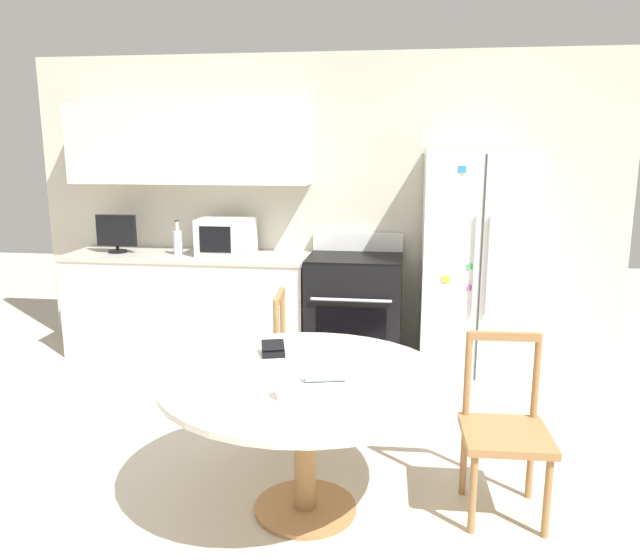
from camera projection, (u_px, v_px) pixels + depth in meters
ground_plane at (255, 502)px, 3.25m from camera, size 14.00×14.00×0.00m
back_wall at (288, 190)px, 5.50m from camera, size 5.20×0.44×2.60m
kitchen_counter at (190, 304)px, 5.53m from camera, size 2.13×0.64×0.90m
refrigerator at (475, 263)px, 5.03m from camera, size 0.85×0.76×1.80m
oven_range at (354, 309)px, 5.30m from camera, size 0.79×0.68×1.08m
microwave at (226, 236)px, 5.38m from camera, size 0.46×0.38×0.32m
countertop_tv at (116, 232)px, 5.48m from camera, size 0.35×0.16×0.33m
counter_bottle at (178, 241)px, 5.39m from camera, size 0.08×0.08×0.30m
dining_table at (305, 396)px, 3.06m from camera, size 1.42×1.42×0.73m
dining_chair_right at (505, 432)px, 3.09m from camera, size 0.44×0.44×0.90m
dining_chair_far at (304, 363)px, 4.07m from camera, size 0.45×0.45×0.90m
candle_glass at (286, 392)px, 2.74m from camera, size 0.09×0.09×0.08m
folded_napkin at (325, 376)px, 2.95m from camera, size 0.20×0.10×0.05m
wallet at (273, 350)px, 3.32m from camera, size 0.15×0.15×0.07m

